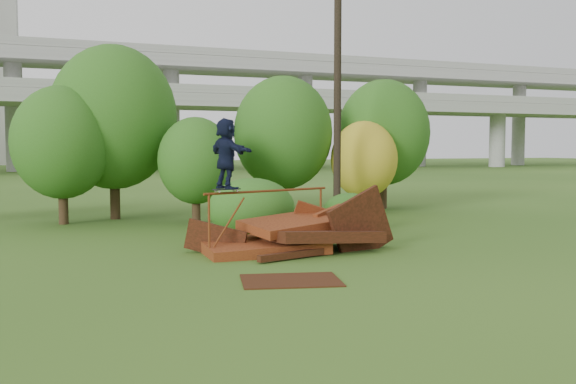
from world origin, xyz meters
name	(u,v)px	position (x,y,z in m)	size (l,w,h in m)	color
ground	(350,263)	(0.00, 0.00, 0.00)	(240.00, 240.00, 0.00)	#2D5116
scrap_pile	(294,236)	(-0.59, 2.06, 0.40)	(5.66, 2.84, 2.19)	#49170D
grind_rail	(269,203)	(-1.18, 2.45, 1.28)	(3.86, 1.25, 1.64)	#692F10
skateboard	(227,189)	(-2.46, 2.05, 1.71)	(0.78, 0.41, 0.08)	black
skater	(226,153)	(-2.46, 2.05, 2.62)	(1.66, 0.53, 1.79)	black
flat_plate	(291,280)	(-2.09, -1.41, 0.01)	(2.03, 1.45, 0.03)	#381B0C
tree_0	(62,143)	(-6.05, 10.77, 2.94)	(3.53, 3.53, 4.98)	black
tree_1	(114,117)	(-4.11, 11.79, 3.91)	(4.80, 4.80, 6.68)	black
tree_2	(196,161)	(-1.54, 9.21, 2.28)	(2.75, 2.75, 3.87)	black
tree_3	(283,133)	(2.79, 11.63, 3.37)	(4.16, 4.16, 5.77)	black
tree_4	(364,160)	(5.89, 10.24, 2.26)	(2.81, 2.81, 3.88)	black
tree_5	(384,133)	(7.70, 11.77, 3.43)	(4.14, 4.14, 5.82)	black
shrub_left	(252,208)	(-0.85, 4.89, 0.92)	(2.67, 2.46, 1.85)	#2B5516
shrub_right	(349,212)	(2.65, 5.22, 0.64)	(1.80, 1.65, 1.27)	#2B5516
utility_pole	(338,77)	(3.71, 8.34, 5.41)	(1.40, 0.28, 10.67)	black
freeway_overpass	(98,81)	(0.00, 62.92, 10.32)	(160.00, 15.00, 13.70)	gray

